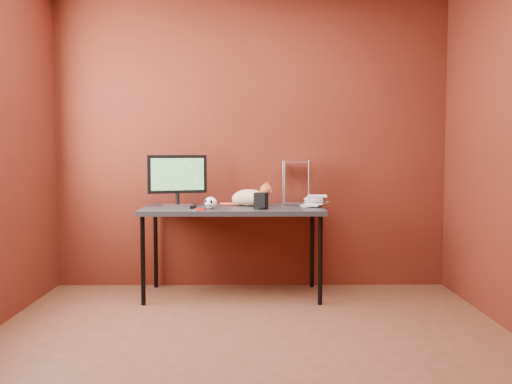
{
  "coord_description": "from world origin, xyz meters",
  "views": [
    {
      "loc": [
        0.0,
        -3.38,
        1.21
      ],
      "look_at": [
        0.04,
        1.15,
        0.89
      ],
      "focal_mm": 40.0,
      "sensor_mm": 36.0,
      "label": 1
    }
  ],
  "objects_px": {
    "desk": "(233,213)",
    "speaker": "(261,201)",
    "cat": "(250,198)",
    "book_stack": "(307,143)",
    "skull_mug": "(211,203)",
    "monitor": "(177,178)"
  },
  "relations": [
    {
      "from": "skull_mug",
      "to": "desk",
      "type": "bearing_deg",
      "value": 62.87
    },
    {
      "from": "cat",
      "to": "skull_mug",
      "type": "relative_size",
      "value": 4.09
    },
    {
      "from": "monitor",
      "to": "speaker",
      "type": "xyz_separation_m",
      "value": [
        0.7,
        -0.24,
        -0.18
      ]
    },
    {
      "from": "speaker",
      "to": "book_stack",
      "type": "bearing_deg",
      "value": 55.06
    },
    {
      "from": "speaker",
      "to": "desk",
      "type": "bearing_deg",
      "value": 165.23
    },
    {
      "from": "desk",
      "to": "monitor",
      "type": "bearing_deg",
      "value": 171.93
    },
    {
      "from": "skull_mug",
      "to": "speaker",
      "type": "bearing_deg",
      "value": 18.74
    },
    {
      "from": "desk",
      "to": "skull_mug",
      "type": "bearing_deg",
      "value": -137.94
    },
    {
      "from": "skull_mug",
      "to": "speaker",
      "type": "height_order",
      "value": "speaker"
    },
    {
      "from": "desk",
      "to": "monitor",
      "type": "height_order",
      "value": "monitor"
    },
    {
      "from": "desk",
      "to": "speaker",
      "type": "distance_m",
      "value": 0.31
    },
    {
      "from": "desk",
      "to": "skull_mug",
      "type": "relative_size",
      "value": 13.89
    },
    {
      "from": "desk",
      "to": "cat",
      "type": "xyz_separation_m",
      "value": [
        0.14,
        0.09,
        0.12
      ]
    },
    {
      "from": "monitor",
      "to": "cat",
      "type": "distance_m",
      "value": 0.64
    },
    {
      "from": "desk",
      "to": "speaker",
      "type": "bearing_deg",
      "value": -36.27
    },
    {
      "from": "speaker",
      "to": "book_stack",
      "type": "relative_size",
      "value": 0.13
    },
    {
      "from": "desk",
      "to": "book_stack",
      "type": "distance_m",
      "value": 0.86
    },
    {
      "from": "cat",
      "to": "book_stack",
      "type": "relative_size",
      "value": 0.41
    },
    {
      "from": "skull_mug",
      "to": "speaker",
      "type": "relative_size",
      "value": 0.8
    },
    {
      "from": "cat",
      "to": "book_stack",
      "type": "distance_m",
      "value": 0.67
    },
    {
      "from": "skull_mug",
      "to": "speaker",
      "type": "xyz_separation_m",
      "value": [
        0.41,
        -0.01,
        0.01
      ]
    },
    {
      "from": "monitor",
      "to": "book_stack",
      "type": "xyz_separation_m",
      "value": [
        1.09,
        0.02,
        0.29
      ]
    }
  ]
}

